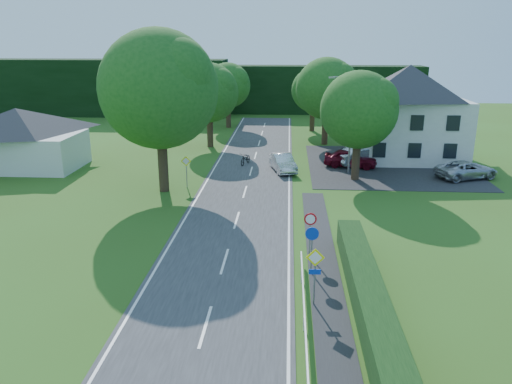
# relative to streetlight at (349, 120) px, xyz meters

# --- Properties ---
(road) EXTENTS (7.00, 80.00, 0.04)m
(road) POSITION_rel_streetlight_xyz_m (-8.06, -10.00, -4.44)
(road) COLOR #333235
(road) RESTS_ON ground
(parking_pad) EXTENTS (14.00, 16.00, 0.04)m
(parking_pad) POSITION_rel_streetlight_xyz_m (3.94, 3.00, -4.44)
(parking_pad) COLOR #252527
(parking_pad) RESTS_ON ground
(line_edge_left) EXTENTS (0.12, 80.00, 0.01)m
(line_edge_left) POSITION_rel_streetlight_xyz_m (-11.31, -10.00, -4.42)
(line_edge_left) COLOR white
(line_edge_left) RESTS_ON road
(line_edge_right) EXTENTS (0.12, 80.00, 0.01)m
(line_edge_right) POSITION_rel_streetlight_xyz_m (-4.81, -10.00, -4.42)
(line_edge_right) COLOR white
(line_edge_right) RESTS_ON road
(line_centre) EXTENTS (0.12, 80.00, 0.01)m
(line_centre) POSITION_rel_streetlight_xyz_m (-8.06, -10.00, -4.42)
(line_centre) COLOR white
(line_centre) RESTS_ON road
(tree_main) EXTENTS (9.40, 9.40, 11.64)m
(tree_main) POSITION_rel_streetlight_xyz_m (-14.06, -6.00, 1.36)
(tree_main) COLOR #1B5018
(tree_main) RESTS_ON ground
(tree_left_far) EXTENTS (7.00, 7.00, 8.58)m
(tree_left_far) POSITION_rel_streetlight_xyz_m (-13.06, 10.00, -0.17)
(tree_left_far) COLOR #1B5018
(tree_left_far) RESTS_ON ground
(tree_right_far) EXTENTS (7.40, 7.40, 9.09)m
(tree_right_far) POSITION_rel_streetlight_xyz_m (-1.06, 12.00, 0.08)
(tree_right_far) COLOR #1B5018
(tree_right_far) RESTS_ON ground
(tree_left_back) EXTENTS (6.60, 6.60, 8.07)m
(tree_left_back) POSITION_rel_streetlight_xyz_m (-12.56, 22.00, -0.43)
(tree_left_back) COLOR #1B5018
(tree_left_back) RESTS_ON ground
(tree_right_back) EXTENTS (6.20, 6.20, 7.56)m
(tree_right_back) POSITION_rel_streetlight_xyz_m (-2.06, 20.00, -0.68)
(tree_right_back) COLOR #1B5018
(tree_right_back) RESTS_ON ground
(tree_right_mid) EXTENTS (7.00, 7.00, 8.58)m
(tree_right_mid) POSITION_rel_streetlight_xyz_m (0.44, -2.00, -0.17)
(tree_right_mid) COLOR #1B5018
(tree_right_mid) RESTS_ON ground
(treeline_left) EXTENTS (44.00, 6.00, 8.00)m
(treeline_left) POSITION_rel_streetlight_xyz_m (-36.06, 32.00, -0.46)
(treeline_left) COLOR black
(treeline_left) RESTS_ON ground
(treeline_right) EXTENTS (30.00, 5.00, 7.00)m
(treeline_right) POSITION_rel_streetlight_xyz_m (-0.06, 36.00, -0.96)
(treeline_right) COLOR black
(treeline_right) RESTS_ON ground
(bungalow_left) EXTENTS (11.00, 6.50, 5.20)m
(bungalow_left) POSITION_rel_streetlight_xyz_m (-28.06, 0.00, -1.75)
(bungalow_left) COLOR silver
(bungalow_left) RESTS_ON ground
(house_white) EXTENTS (10.60, 8.40, 8.60)m
(house_white) POSITION_rel_streetlight_xyz_m (5.94, 6.00, -0.06)
(house_white) COLOR silver
(house_white) RESTS_ON ground
(streetlight) EXTENTS (2.03, 0.18, 8.00)m
(streetlight) POSITION_rel_streetlight_xyz_m (0.00, 0.00, 0.00)
(streetlight) COLOR gray
(streetlight) RESTS_ON ground
(sign_priority_right) EXTENTS (0.78, 0.09, 2.59)m
(sign_priority_right) POSITION_rel_streetlight_xyz_m (-3.76, -22.02, -2.67)
(sign_priority_right) COLOR gray
(sign_priority_right) RESTS_ON ground
(sign_roundabout) EXTENTS (0.64, 0.08, 2.37)m
(sign_roundabout) POSITION_rel_streetlight_xyz_m (-3.76, -19.02, -2.79)
(sign_roundabout) COLOR gray
(sign_roundabout) RESTS_ON ground
(sign_speed_limit) EXTENTS (0.64, 0.11, 2.37)m
(sign_speed_limit) POSITION_rel_streetlight_xyz_m (-3.76, -17.03, -2.70)
(sign_speed_limit) COLOR gray
(sign_speed_limit) RESTS_ON ground
(sign_priority_left) EXTENTS (0.78, 0.09, 2.44)m
(sign_priority_left) POSITION_rel_streetlight_xyz_m (-12.56, -5.02, -2.75)
(sign_priority_left) COLOR gray
(sign_priority_left) RESTS_ON ground
(moving_car) EXTENTS (2.58, 4.63, 1.45)m
(moving_car) POSITION_rel_streetlight_xyz_m (-5.36, 0.23, -3.70)
(moving_car) COLOR silver
(moving_car) RESTS_ON road
(motorcycle) EXTENTS (1.27, 2.11, 1.05)m
(motorcycle) POSITION_rel_streetlight_xyz_m (-8.73, 2.41, -3.90)
(motorcycle) COLOR black
(motorcycle) RESTS_ON road
(parked_car_red) EXTENTS (4.81, 2.75, 1.54)m
(parked_car_red) POSITION_rel_streetlight_xyz_m (0.52, 2.01, -3.65)
(parked_car_red) COLOR maroon
(parked_car_red) RESTS_ON parking_pad
(parked_car_silver_a) EXTENTS (5.24, 3.72, 1.64)m
(parked_car_silver_a) POSITION_rel_streetlight_xyz_m (1.70, 2.76, -3.60)
(parked_car_silver_a) COLOR #A2A2A7
(parked_car_silver_a) RESTS_ON parking_pad
(parked_car_silver_b) EXTENTS (5.51, 3.92, 1.40)m
(parked_car_silver_b) POSITION_rel_streetlight_xyz_m (9.42, -1.11, -3.73)
(parked_car_silver_b) COLOR #B6B7BE
(parked_car_silver_b) RESTS_ON parking_pad
(parasol) EXTENTS (2.37, 2.40, 1.76)m
(parasol) POSITION_rel_streetlight_xyz_m (3.67, 3.11, -3.54)
(parasol) COLOR #A7210D
(parasol) RESTS_ON parking_pad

